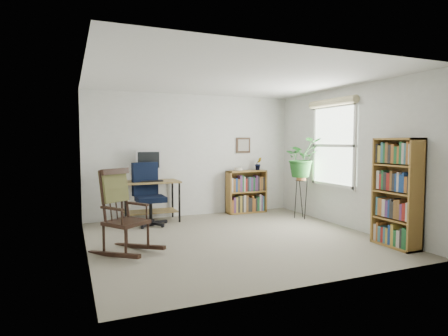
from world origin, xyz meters
name	(u,v)px	position (x,y,z in m)	size (l,w,h in m)	color
floor	(234,239)	(0.00, 0.00, 0.00)	(4.20, 4.00, 0.00)	gray
ceiling	(234,78)	(0.00, 0.00, 2.40)	(4.20, 4.00, 0.00)	silver
wall_back	(193,155)	(0.00, 2.00, 1.20)	(4.20, 0.00, 2.40)	silver
wall_front	(316,168)	(0.00, -2.00, 1.20)	(4.20, 0.00, 2.40)	silver
wall_left	(85,163)	(-2.10, 0.00, 1.20)	(0.00, 4.00, 2.40)	silver
wall_right	(346,157)	(2.10, 0.00, 1.20)	(0.00, 4.00, 2.40)	silver
window	(333,146)	(2.06, 0.30, 1.40)	(0.12, 1.20, 1.50)	silver
desk	(150,201)	(-0.92, 1.70, 0.38)	(1.04, 0.57, 0.75)	olive
monitor	(148,165)	(-0.92, 1.84, 1.03)	(0.46, 0.16, 0.56)	#BDBDC2
keyboard	(151,181)	(-0.92, 1.58, 0.76)	(0.40, 0.15, 0.03)	black
office_chair	(151,194)	(-0.98, 1.38, 0.56)	(0.61, 0.61, 1.12)	black
rocking_chair	(126,211)	(-1.61, -0.13, 0.57)	(0.59, 0.98, 1.13)	black
low_bookshelf	(246,192)	(1.09, 1.82, 0.44)	(0.83, 0.28, 0.88)	olive
tall_bookshelf	(397,193)	(1.92, -1.26, 0.76)	(0.29, 0.67, 1.52)	olive
plant_stand	(301,196)	(1.80, 0.89, 0.43)	(0.24, 0.24, 0.86)	black
spider_plant	(302,139)	(1.80, 0.89, 1.53)	(1.69, 1.88, 1.46)	#226324
potted_plant_small	(258,167)	(1.37, 1.83, 0.93)	(0.13, 0.24, 0.11)	#226324
framed_picture	(243,145)	(1.09, 1.97, 1.40)	(0.32, 0.04, 0.32)	black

